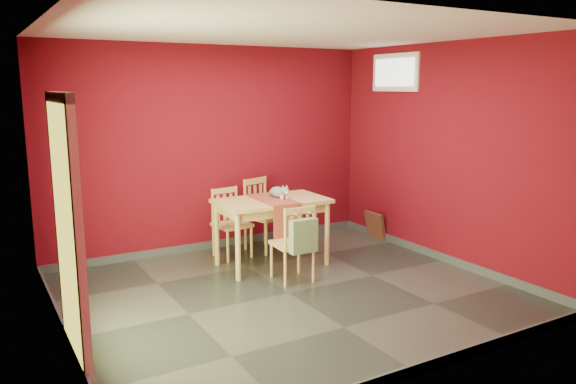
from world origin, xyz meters
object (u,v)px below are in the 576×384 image
chair_far_left (230,222)px  chair_near (294,242)px  chair_far_right (263,214)px  picture_frame (375,225)px  tote_bag (303,236)px  cat (279,190)px  dining_table (272,208)px

chair_far_left → chair_near: size_ratio=1.00×
chair_far_right → picture_frame: (1.66, -0.33, -0.30)m
chair_far_right → chair_near: bearing=-102.6°
chair_far_left → chair_far_right: size_ratio=0.92×
tote_bag → cat: cat is taller
dining_table → tote_bag: 0.86m
picture_frame → dining_table: bearing=-169.7°
chair_far_right → cat: size_ratio=2.62×
cat → chair_far_right: bearing=94.7°
dining_table → chair_far_left: chair_far_left is taller
dining_table → tote_bag: bearing=-94.7°
picture_frame → chair_near: bearing=-153.5°
chair_near → picture_frame: 2.19m
dining_table → picture_frame: bearing=10.3°
dining_table → chair_near: 0.69m
tote_bag → cat: size_ratio=1.20×
chair_far_right → chair_near: chair_far_right is taller
chair_near → picture_frame: bearing=26.5°
chair_near → picture_frame: chair_near is taller
dining_table → tote_bag: (-0.07, -0.84, -0.15)m
chair_near → chair_far_right: bearing=77.4°
chair_far_left → picture_frame: (2.17, -0.26, -0.26)m
chair_near → cat: cat is taller
chair_far_right → cat: 0.75m
chair_far_right → picture_frame: size_ratio=2.48×
chair_near → dining_table: bearing=84.5°
chair_far_right → tote_bag: size_ratio=2.18×
dining_table → cat: cat is taller
chair_far_left → dining_table: bearing=-65.0°
tote_bag → cat: 0.98m
chair_far_right → picture_frame: 1.71m
chair_far_left → chair_far_right: 0.52m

